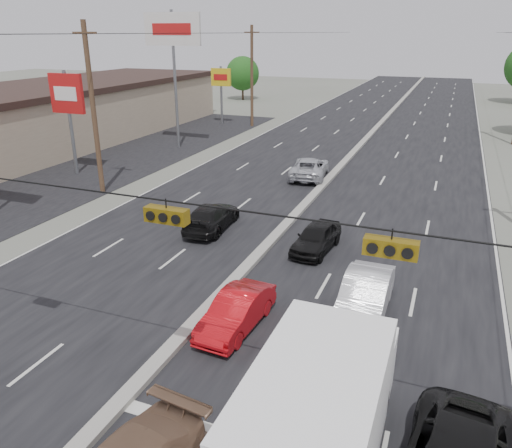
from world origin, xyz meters
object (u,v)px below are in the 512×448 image
object	(u,v)px
utility_pole_left_c	(252,76)
pole_sign_billboard	(173,38)
queue_car_b	(365,296)
queue_car_a	(316,238)
utility_pole_left_b	(93,109)
oncoming_far	(310,168)
red_sedan	(236,312)
tree_left_far	(243,73)
pole_sign_far	(221,82)
box_truck	(321,417)
pole_sign_mid	(67,99)
oncoming_near	(211,217)

from	to	relation	value
utility_pole_left_c	pole_sign_billboard	distance (m)	12.73
pole_sign_billboard	queue_car_b	distance (m)	30.32
pole_sign_billboard	queue_car_a	bearing A→B (deg)	-45.11
utility_pole_left_b	oncoming_far	bearing A→B (deg)	35.57
pole_sign_billboard	red_sedan	world-z (taller)	pole_sign_billboard
tree_left_far	red_sedan	xyz separation A→B (m)	(23.40, -55.96, -3.10)
red_sedan	queue_car_b	world-z (taller)	queue_car_b
tree_left_far	pole_sign_far	bearing A→B (deg)	-73.30
utility_pole_left_c	pole_sign_far	bearing A→B (deg)	-180.00
utility_pole_left_b	box_truck	xyz separation A→B (m)	(18.03, -15.92, -3.36)
pole_sign_billboard	box_truck	bearing A→B (deg)	-55.28
utility_pole_left_b	pole_sign_mid	size ratio (longest dim) A/B	1.43
oncoming_near	oncoming_far	distance (m)	11.22
red_sedan	oncoming_near	distance (m)	9.21
box_truck	utility_pole_left_b	bearing A→B (deg)	138.67
utility_pole_left_b	oncoming_near	bearing A→B (deg)	-18.84
pole_sign_mid	queue_car_a	bearing A→B (deg)	-19.43
tree_left_far	oncoming_near	xyz separation A→B (m)	(18.60, -48.10, -3.07)
queue_car_a	box_truck	bearing A→B (deg)	-69.26
pole_sign_mid	queue_car_b	xyz separation A→B (m)	(22.23, -11.53, -4.39)
red_sedan	queue_car_a	world-z (taller)	queue_car_a
tree_left_far	queue_car_a	distance (m)	54.55
pole_sign_far	queue_car_a	distance (m)	34.27
queue_car_a	queue_car_b	size ratio (longest dim) A/B	0.83
pole_sign_mid	red_sedan	distance (m)	23.53
pole_sign_billboard	tree_left_far	xyz separation A→B (m)	(-7.50, 32.00, -5.15)
queue_car_b	oncoming_near	xyz separation A→B (m)	(-8.64, 5.43, -0.09)
tree_left_far	oncoming_near	world-z (taller)	tree_left_far
pole_sign_billboard	oncoming_near	xyz separation A→B (m)	(11.10, -16.10, -8.23)
pole_sign_mid	red_sedan	xyz separation A→B (m)	(18.40, -13.96, -4.49)
pole_sign_far	queue_car_b	distance (m)	39.86
red_sedan	utility_pole_left_b	bearing A→B (deg)	145.52
red_sedan	queue_car_a	distance (m)	7.23
pole_sign_mid	oncoming_near	distance (m)	15.56
queue_car_b	oncoming_far	world-z (taller)	queue_car_b
pole_sign_far	red_sedan	bearing A→B (deg)	-64.18
utility_pole_left_c	pole_sign_mid	distance (m)	22.46
queue_car_a	oncoming_near	world-z (taller)	oncoming_near
pole_sign_mid	oncoming_far	size ratio (longest dim) A/B	1.42
pole_sign_mid	queue_car_b	distance (m)	25.43
utility_pole_left_b	queue_car_a	xyz separation A→B (m)	(14.72, -3.78, -4.48)
pole_sign_mid	oncoming_near	xyz separation A→B (m)	(13.60, -6.10, -4.47)
utility_pole_left_b	box_truck	distance (m)	24.29
box_truck	queue_car_b	size ratio (longest dim) A/B	1.52
pole_sign_mid	red_sedan	size ratio (longest dim) A/B	1.86
pole_sign_far	red_sedan	size ratio (longest dim) A/B	1.59
pole_sign_billboard	queue_car_b	xyz separation A→B (m)	(19.73, -21.53, -8.14)
tree_left_far	oncoming_far	size ratio (longest dim) A/B	1.24
queue_car_a	oncoming_far	distance (m)	12.26
pole_sign_mid	tree_left_far	xyz separation A→B (m)	(-5.00, 42.00, -1.40)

